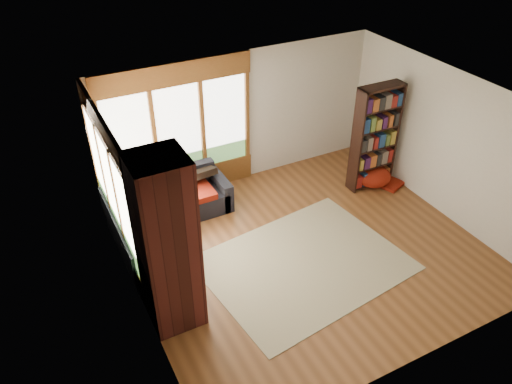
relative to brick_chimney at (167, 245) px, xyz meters
name	(u,v)px	position (x,y,z in m)	size (l,w,h in m)	color
floor	(306,249)	(2.40, 0.35, -1.30)	(5.50, 5.50, 0.00)	brown
ceiling	(317,105)	(2.40, 0.35, 1.30)	(5.50, 5.50, 0.00)	white
wall_back	(239,119)	(2.40, 2.85, 0.00)	(5.50, 0.04, 2.60)	silver
wall_front	(429,291)	(2.40, -2.15, 0.00)	(5.50, 0.04, 2.60)	silver
wall_left	(133,238)	(-0.35, 0.35, 0.00)	(0.04, 5.00, 2.60)	silver
wall_right	(446,144)	(5.15, 0.35, 0.00)	(0.04, 5.00, 2.60)	silver
windows_back	(179,131)	(1.20, 2.82, 0.05)	(2.82, 0.10, 1.90)	brown
windows_left	(112,188)	(-0.32, 1.55, 0.05)	(0.10, 2.62, 1.90)	brown
roller_blind	(96,140)	(-0.29, 2.38, 0.45)	(0.03, 0.72, 0.90)	gray
brick_chimney	(167,245)	(0.00, 0.00, 0.00)	(0.70, 0.70, 2.60)	#471914
sectional_sofa	(159,213)	(0.45, 2.05, -1.00)	(2.20, 2.20, 0.80)	black
area_rug	(304,264)	(2.18, 0.07, -1.29)	(3.06, 2.34, 0.01)	beige
bookshelf	(375,138)	(4.54, 1.46, -0.26)	(0.89, 0.30, 2.07)	black
pouf	(373,175)	(4.61, 1.44, -1.10)	(0.71, 0.71, 0.39)	maroon
dog_tan	(165,178)	(0.70, 2.29, -0.50)	(1.06, 0.89, 0.52)	brown
dog_brindle	(170,204)	(0.55, 1.63, -0.57)	(0.46, 0.72, 0.38)	#3B2416
throw_pillows	(155,184)	(0.48, 2.20, -0.51)	(1.98, 1.68, 0.45)	black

